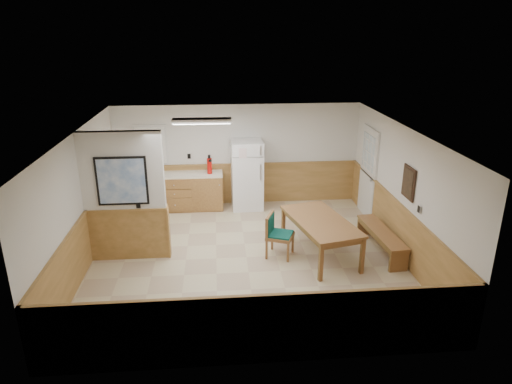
{
  "coord_description": "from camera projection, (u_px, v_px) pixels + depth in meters",
  "views": [
    {
      "loc": [
        -0.51,
        -7.92,
        4.23
      ],
      "look_at": [
        0.22,
        0.4,
        1.2
      ],
      "focal_mm": 32.0,
      "sensor_mm": 36.0,
      "label": 1
    }
  ],
  "objects": [
    {
      "name": "refrigerator",
      "position": [
        247.0,
        175.0,
        11.09
      ],
      "size": [
        0.76,
        0.73,
        1.69
      ],
      "rotation": [
        0.0,
        0.0,
        0.03
      ],
      "color": "white",
      "rests_on": "ground"
    },
    {
      "name": "fire_extinguisher",
      "position": [
        209.0,
        165.0,
        10.95
      ],
      "size": [
        0.15,
        0.15,
        0.46
      ],
      "rotation": [
        0.0,
        0.0,
        -0.4
      ],
      "color": "red",
      "rests_on": "kitchen_counter"
    },
    {
      "name": "left_wall",
      "position": [
        80.0,
        202.0,
        8.23
      ],
      "size": [
        0.02,
        6.0,
        2.5
      ],
      "primitive_type": "cube",
      "color": "silver",
      "rests_on": "ground"
    },
    {
      "name": "wainscot_right",
      "position": [
        397.0,
        228.0,
        8.98
      ],
      "size": [
        0.04,
        6.0,
        1.0
      ],
      "primitive_type": "cube",
      "color": "#B78649",
      "rests_on": "ground"
    },
    {
      "name": "fluorescent_fixture",
      "position": [
        202.0,
        121.0,
        9.22
      ],
      "size": [
        1.2,
        0.3,
        0.09
      ],
      "color": "silver",
      "rests_on": "ceiling"
    },
    {
      "name": "back_wall",
      "position": [
        238.0,
        155.0,
        11.29
      ],
      "size": [
        6.0,
        0.02,
        2.5
      ],
      "primitive_type": "cube",
      "color": "silver",
      "rests_on": "ground"
    },
    {
      "name": "ground",
      "position": [
        246.0,
        257.0,
        8.9
      ],
      "size": [
        6.0,
        6.0,
        0.0
      ],
      "primitive_type": "plane",
      "color": "beige",
      "rests_on": "ground"
    },
    {
      "name": "kitchen_window",
      "position": [
        151.0,
        145.0,
        10.99
      ],
      "size": [
        0.8,
        0.04,
        1.0
      ],
      "color": "silver",
      "rests_on": "back_wall"
    },
    {
      "name": "ceiling",
      "position": [
        245.0,
        131.0,
        8.05
      ],
      "size": [
        6.0,
        6.0,
        0.02
      ],
      "primitive_type": "cube",
      "color": "white",
      "rests_on": "back_wall"
    },
    {
      "name": "dining_bench",
      "position": [
        381.0,
        236.0,
        9.02
      ],
      "size": [
        0.49,
        1.73,
        0.45
      ],
      "rotation": [
        0.0,
        0.0,
        0.07
      ],
      "color": "#925735",
      "rests_on": "ground"
    },
    {
      "name": "wainscot_left",
      "position": [
        87.0,
        240.0,
        8.49
      ],
      "size": [
        0.04,
        6.0,
        1.0
      ],
      "primitive_type": "cube",
      "color": "#B78649",
      "rests_on": "ground"
    },
    {
      "name": "soap_bottle",
      "position": [
        145.0,
        171.0,
        10.91
      ],
      "size": [
        0.08,
        0.08,
        0.2
      ],
      "primitive_type": "cylinder",
      "rotation": [
        0.0,
        0.0,
        -0.39
      ],
      "color": "#177F31",
      "rests_on": "kitchen_counter"
    },
    {
      "name": "dining_chair",
      "position": [
        276.0,
        232.0,
        8.83
      ],
      "size": [
        0.8,
        0.67,
        0.85
      ],
      "rotation": [
        0.0,
        0.0,
        -0.38
      ],
      "color": "#925735",
      "rests_on": "ground"
    },
    {
      "name": "exterior_door",
      "position": [
        368.0,
        173.0,
        10.57
      ],
      "size": [
        0.07,
        1.02,
        2.15
      ],
      "color": "silver",
      "rests_on": "ground"
    },
    {
      "name": "dining_table",
      "position": [
        321.0,
        224.0,
        8.77
      ],
      "size": [
        1.36,
        2.06,
        0.75
      ],
      "rotation": [
        0.0,
        0.0,
        0.24
      ],
      "color": "#925735",
      "rests_on": "ground"
    },
    {
      "name": "wall_painting",
      "position": [
        408.0,
        183.0,
        8.34
      ],
      "size": [
        0.04,
        0.5,
        0.6
      ],
      "color": "#311E13",
      "rests_on": "right_wall"
    },
    {
      "name": "wainscot_back",
      "position": [
        238.0,
        184.0,
        11.52
      ],
      "size": [
        6.0,
        0.04,
        1.0
      ],
      "primitive_type": "cube",
      "color": "#B78649",
      "rests_on": "ground"
    },
    {
      "name": "partition_wall",
      "position": [
        125.0,
        198.0,
        8.48
      ],
      "size": [
        1.5,
        0.2,
        2.5
      ],
      "color": "silver",
      "rests_on": "ground"
    },
    {
      "name": "right_wall",
      "position": [
        402.0,
        192.0,
        8.72
      ],
      "size": [
        0.02,
        6.0,
        2.5
      ],
      "primitive_type": "cube",
      "color": "silver",
      "rests_on": "ground"
    },
    {
      "name": "kitchen_counter",
      "position": [
        190.0,
        191.0,
        11.16
      ],
      "size": [
        2.2,
        0.61,
        1.0
      ],
      "color": "#A4783A",
      "rests_on": "ground"
    }
  ]
}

